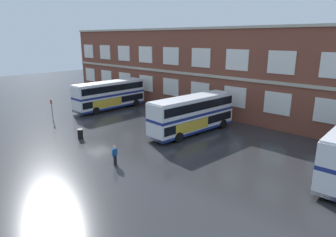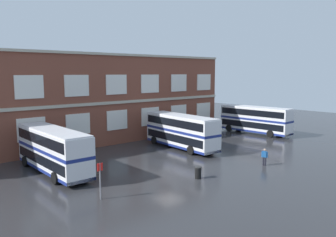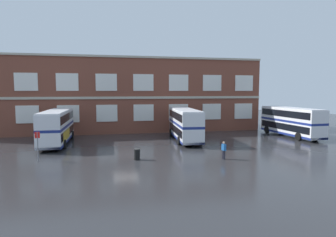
{
  "view_description": "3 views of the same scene",
  "coord_description": "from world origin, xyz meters",
  "px_view_note": "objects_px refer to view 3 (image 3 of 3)",
  "views": [
    {
      "loc": [
        27.58,
        -17.72,
        10.28
      ],
      "look_at": [
        7.23,
        3.8,
        2.06
      ],
      "focal_mm": 31.45,
      "sensor_mm": 36.0,
      "label": 1
    },
    {
      "loc": [
        -20.17,
        -22.57,
        9.14
      ],
      "look_at": [
        4.86,
        5.58,
        4.07
      ],
      "focal_mm": 36.53,
      "sensor_mm": 36.0,
      "label": 2
    },
    {
      "loc": [
        -1.8,
        -29.46,
        6.38
      ],
      "look_at": [
        5.51,
        5.21,
        3.04
      ],
      "focal_mm": 31.12,
      "sensor_mm": 36.0,
      "label": 3
    }
  ],
  "objects_px": {
    "double_decker_middle": "(185,124)",
    "bus_stand_flag": "(38,144)",
    "double_decker_far": "(291,121)",
    "double_decker_near": "(57,126)",
    "station_litter_bin": "(137,154)",
    "waiting_passenger": "(224,150)"
  },
  "relations": [
    {
      "from": "double_decker_middle",
      "to": "bus_stand_flag",
      "type": "height_order",
      "value": "double_decker_middle"
    },
    {
      "from": "double_decker_middle",
      "to": "double_decker_far",
      "type": "bearing_deg",
      "value": -0.1
    },
    {
      "from": "double_decker_near",
      "to": "double_decker_far",
      "type": "bearing_deg",
      "value": -0.79
    },
    {
      "from": "double_decker_near",
      "to": "station_litter_bin",
      "type": "height_order",
      "value": "double_decker_near"
    },
    {
      "from": "double_decker_near",
      "to": "waiting_passenger",
      "type": "xyz_separation_m",
      "value": [
        16.58,
        -11.54,
        -1.22
      ]
    },
    {
      "from": "double_decker_far",
      "to": "waiting_passenger",
      "type": "distance_m",
      "value": 18.48
    },
    {
      "from": "double_decker_far",
      "to": "bus_stand_flag",
      "type": "xyz_separation_m",
      "value": [
        -31.57,
        -8.32,
        -0.51
      ]
    },
    {
      "from": "double_decker_far",
      "to": "double_decker_near",
      "type": "bearing_deg",
      "value": 179.21
    },
    {
      "from": "waiting_passenger",
      "to": "double_decker_far",
      "type": "bearing_deg",
      "value": 37.04
    },
    {
      "from": "double_decker_near",
      "to": "double_decker_middle",
      "type": "xyz_separation_m",
      "value": [
        15.82,
        -0.41,
        0.0
      ]
    },
    {
      "from": "bus_stand_flag",
      "to": "double_decker_far",
      "type": "bearing_deg",
      "value": 14.77
    },
    {
      "from": "double_decker_near",
      "to": "double_decker_middle",
      "type": "distance_m",
      "value": 15.82
    },
    {
      "from": "double_decker_near",
      "to": "bus_stand_flag",
      "type": "relative_size",
      "value": 4.08
    },
    {
      "from": "double_decker_middle",
      "to": "waiting_passenger",
      "type": "bearing_deg",
      "value": -86.11
    },
    {
      "from": "bus_stand_flag",
      "to": "double_decker_near",
      "type": "bearing_deg",
      "value": 88.18
    },
    {
      "from": "waiting_passenger",
      "to": "bus_stand_flag",
      "type": "xyz_separation_m",
      "value": [
        -16.85,
        2.78,
        0.7
      ]
    },
    {
      "from": "bus_stand_flag",
      "to": "station_litter_bin",
      "type": "xyz_separation_m",
      "value": [
        8.88,
        -1.3,
        -1.12
      ]
    },
    {
      "from": "bus_stand_flag",
      "to": "station_litter_bin",
      "type": "relative_size",
      "value": 2.62
    },
    {
      "from": "double_decker_middle",
      "to": "double_decker_far",
      "type": "relative_size",
      "value": 1.01
    },
    {
      "from": "double_decker_middle",
      "to": "bus_stand_flag",
      "type": "relative_size",
      "value": 4.14
    },
    {
      "from": "double_decker_near",
      "to": "double_decker_far",
      "type": "xyz_separation_m",
      "value": [
        31.29,
        -0.43,
        0.0
      ]
    },
    {
      "from": "bus_stand_flag",
      "to": "waiting_passenger",
      "type": "bearing_deg",
      "value": -9.37
    }
  ]
}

